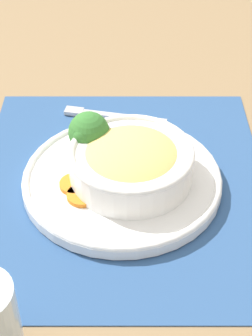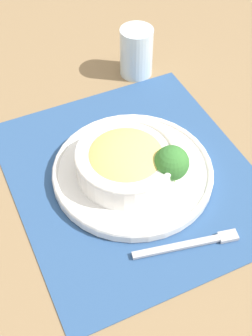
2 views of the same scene
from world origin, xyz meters
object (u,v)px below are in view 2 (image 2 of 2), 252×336
object	(u,v)px
bowl	(126,160)
water_glass	(136,54)
broccoli_floret	(171,163)
fork	(196,243)

from	to	relation	value
bowl	water_glass	xyz separation A→B (m)	(-0.29, 0.14, -0.00)
bowl	water_glass	size ratio (longest dim) A/B	1.63
broccoli_floret	fork	bearing A→B (deg)	-4.29
water_glass	broccoli_floret	bearing A→B (deg)	-11.53
bowl	broccoli_floret	bearing A→B (deg)	55.32
bowl	fork	world-z (taller)	bowl
bowl	water_glass	distance (m)	0.33
bowl	broccoli_floret	world-z (taller)	broccoli_floret
bowl	broccoli_floret	xyz separation A→B (m)	(0.05, 0.07, 0.01)
broccoli_floret	water_glass	size ratio (longest dim) A/B	0.68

